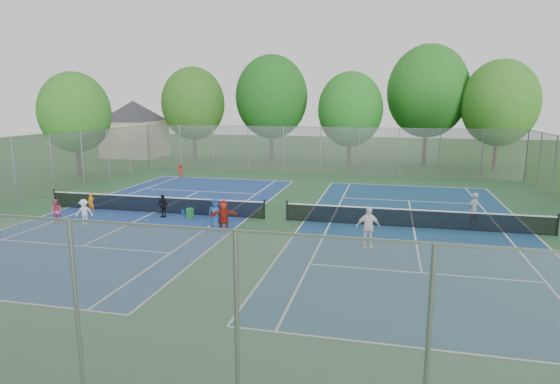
# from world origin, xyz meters

# --- Properties ---
(ground) EXTENTS (120.00, 120.00, 0.00)m
(ground) POSITION_xyz_m (0.00, 0.00, 0.00)
(ground) COLOR #29581B
(ground) RESTS_ON ground
(court_pad) EXTENTS (32.00, 32.00, 0.01)m
(court_pad) POSITION_xyz_m (0.00, 0.00, 0.01)
(court_pad) COLOR #2A5933
(court_pad) RESTS_ON ground
(court_left) EXTENTS (10.97, 23.77, 0.01)m
(court_left) POSITION_xyz_m (-7.00, 0.00, 0.02)
(court_left) COLOR navy
(court_left) RESTS_ON court_pad
(court_right) EXTENTS (10.97, 23.77, 0.01)m
(court_right) POSITION_xyz_m (7.00, 0.00, 0.02)
(court_right) COLOR navy
(court_right) RESTS_ON court_pad
(net_left) EXTENTS (12.87, 0.10, 0.91)m
(net_left) POSITION_xyz_m (-7.00, 0.00, 0.46)
(net_left) COLOR black
(net_left) RESTS_ON ground
(net_right) EXTENTS (12.87, 0.10, 0.91)m
(net_right) POSITION_xyz_m (7.00, 0.00, 0.46)
(net_right) COLOR black
(net_right) RESTS_ON ground
(fence_north) EXTENTS (32.00, 0.10, 4.00)m
(fence_north) POSITION_xyz_m (0.00, 16.00, 2.00)
(fence_north) COLOR gray
(fence_north) RESTS_ON ground
(fence_south) EXTENTS (32.00, 0.10, 4.00)m
(fence_south) POSITION_xyz_m (0.00, -16.00, 2.00)
(fence_south) COLOR gray
(fence_south) RESTS_ON ground
(fence_west) EXTENTS (0.10, 32.00, 4.00)m
(fence_west) POSITION_xyz_m (-16.00, 0.00, 2.00)
(fence_west) COLOR gray
(fence_west) RESTS_ON ground
(house) EXTENTS (11.03, 11.03, 7.30)m
(house) POSITION_xyz_m (-22.00, 24.00, 4.21)
(house) COLOR #B7A88C
(house) RESTS_ON ground
(tree_nw) EXTENTS (6.40, 6.40, 9.58)m
(tree_nw) POSITION_xyz_m (-14.00, 22.00, 5.89)
(tree_nw) COLOR #443326
(tree_nw) RESTS_ON ground
(tree_nl) EXTENTS (7.20, 7.20, 10.69)m
(tree_nl) POSITION_xyz_m (-6.00, 23.00, 6.54)
(tree_nl) COLOR #443326
(tree_nl) RESTS_ON ground
(tree_nc) EXTENTS (6.00, 6.00, 8.85)m
(tree_nc) POSITION_xyz_m (2.00, 21.00, 5.39)
(tree_nc) COLOR #443326
(tree_nc) RESTS_ON ground
(tree_nr) EXTENTS (7.60, 7.60, 11.42)m
(tree_nr) POSITION_xyz_m (9.00, 24.00, 7.04)
(tree_nr) COLOR #443326
(tree_nr) RESTS_ON ground
(tree_ne) EXTENTS (6.60, 6.60, 9.77)m
(tree_ne) POSITION_xyz_m (15.00, 22.00, 5.97)
(tree_ne) COLOR #443326
(tree_ne) RESTS_ON ground
(tree_side_w) EXTENTS (5.60, 5.60, 8.47)m
(tree_side_w) POSITION_xyz_m (-19.00, 10.00, 5.24)
(tree_side_w) COLOR #443326
(tree_side_w) RESTS_ON ground
(ball_crate) EXTENTS (0.40, 0.40, 0.27)m
(ball_crate) POSITION_xyz_m (-5.22, 0.13, 0.14)
(ball_crate) COLOR #1746B3
(ball_crate) RESTS_ON ground
(ball_hopper) EXTENTS (0.35, 0.35, 0.56)m
(ball_hopper) POSITION_xyz_m (-4.50, -0.80, 0.28)
(ball_hopper) COLOR #258B37
(ball_hopper) RESTS_ON ground
(student_a) EXTENTS (0.41, 0.28, 1.06)m
(student_a) POSITION_xyz_m (-10.56, -0.60, 0.53)
(student_a) COLOR orange
(student_a) RESTS_ON ground
(student_b) EXTENTS (0.64, 0.51, 1.27)m
(student_b) POSITION_xyz_m (-10.61, -3.37, 0.64)
(student_b) COLOR #D25175
(student_b) RESTS_ON ground
(student_c) EXTENTS (0.97, 0.78, 1.31)m
(student_c) POSITION_xyz_m (-9.16, -3.15, 0.65)
(student_c) COLOR silver
(student_c) RESTS_ON ground
(student_d) EXTENTS (0.78, 0.49, 1.24)m
(student_d) POSITION_xyz_m (-6.01, -0.85, 0.62)
(student_d) COLOR black
(student_d) RESTS_ON ground
(student_e) EXTENTS (0.86, 0.69, 1.55)m
(student_e) POSITION_xyz_m (-2.39, -2.45, 0.77)
(student_e) COLOR #284B95
(student_e) RESTS_ON ground
(student_f) EXTENTS (1.45, 0.88, 1.49)m
(student_f) POSITION_xyz_m (-1.94, -2.58, 0.74)
(student_f) COLOR #A52717
(student_f) RESTS_ON ground
(child_far_baseline) EXTENTS (0.77, 0.53, 1.10)m
(child_far_baseline) POSITION_xyz_m (-10.87, 11.80, 0.55)
(child_far_baseline) COLOR #A91A18
(child_far_baseline) RESTS_ON ground
(instructor) EXTENTS (0.71, 0.70, 1.65)m
(instructor) POSITION_xyz_m (9.92, 1.24, 0.83)
(instructor) COLOR #949597
(instructor) RESTS_ON ground
(teen_court_b) EXTENTS (1.15, 0.76, 1.81)m
(teen_court_b) POSITION_xyz_m (4.93, -3.79, 0.90)
(teen_court_b) COLOR white
(teen_court_b) RESTS_ON ground
(tennis_ball_0) EXTENTS (0.07, 0.07, 0.07)m
(tennis_ball_0) POSITION_xyz_m (-7.06, -2.93, 0.03)
(tennis_ball_0) COLOR yellow
(tennis_ball_0) RESTS_ON ground
(tennis_ball_1) EXTENTS (0.07, 0.07, 0.07)m
(tennis_ball_1) POSITION_xyz_m (-8.88, -1.27, 0.03)
(tennis_ball_1) COLOR gold
(tennis_ball_1) RESTS_ON ground
(tennis_ball_2) EXTENTS (0.07, 0.07, 0.07)m
(tennis_ball_2) POSITION_xyz_m (-2.73, -5.36, 0.03)
(tennis_ball_2) COLOR #BEDB33
(tennis_ball_2) RESTS_ON ground
(tennis_ball_3) EXTENTS (0.07, 0.07, 0.07)m
(tennis_ball_3) POSITION_xyz_m (-8.53, -3.25, 0.03)
(tennis_ball_3) COLOR #D1E535
(tennis_ball_3) RESTS_ON ground
(tennis_ball_4) EXTENTS (0.07, 0.07, 0.07)m
(tennis_ball_4) POSITION_xyz_m (-6.37, -5.58, 0.03)
(tennis_ball_4) COLOR #B9D732
(tennis_ball_4) RESTS_ON ground
(tennis_ball_5) EXTENTS (0.07, 0.07, 0.07)m
(tennis_ball_5) POSITION_xyz_m (-11.04, -2.10, 0.03)
(tennis_ball_5) COLOR #D1E034
(tennis_ball_5) RESTS_ON ground
(tennis_ball_6) EXTENTS (0.07, 0.07, 0.07)m
(tennis_ball_6) POSITION_xyz_m (-9.35, -3.18, 0.03)
(tennis_ball_6) COLOR #DDED37
(tennis_ball_6) RESTS_ON ground
(tennis_ball_7) EXTENTS (0.07, 0.07, 0.07)m
(tennis_ball_7) POSITION_xyz_m (-9.62, -2.31, 0.03)
(tennis_ball_7) COLOR #B7D932
(tennis_ball_7) RESTS_ON ground
(tennis_ball_8) EXTENTS (0.07, 0.07, 0.07)m
(tennis_ball_8) POSITION_xyz_m (-3.57, -2.55, 0.03)
(tennis_ball_8) COLOR #C9E334
(tennis_ball_8) RESTS_ON ground
(tennis_ball_9) EXTENTS (0.07, 0.07, 0.07)m
(tennis_ball_9) POSITION_xyz_m (-6.44, -1.88, 0.03)
(tennis_ball_9) COLOR #DCEA36
(tennis_ball_9) RESTS_ON ground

